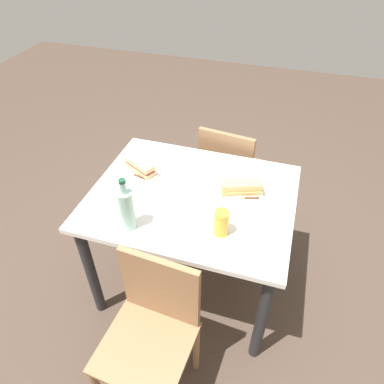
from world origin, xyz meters
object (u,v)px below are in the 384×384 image
(chair_far, at_px, (153,326))
(beer_glass, at_px, (221,223))
(plate_far, at_px, (241,193))
(water_bottle, at_px, (127,209))
(knife_near, at_px, (135,175))
(baguette_sandwich_far, at_px, (241,187))
(plate_near, at_px, (140,172))
(dining_table, at_px, (192,210))
(knife_far, at_px, (245,198))
(baguette_sandwich_near, at_px, (140,166))
(chair_near, at_px, (228,171))

(chair_far, distance_m, beer_glass, 0.57)
(plate_far, distance_m, water_bottle, 0.63)
(knife_near, height_order, water_bottle, water_bottle)
(plate_far, distance_m, baguette_sandwich_far, 0.04)
(water_bottle, height_order, beer_glass, water_bottle)
(plate_near, distance_m, beer_glass, 0.65)
(dining_table, height_order, knife_far, knife_far)
(baguette_sandwich_far, bearing_deg, water_bottle, 39.87)
(dining_table, xyz_separation_m, baguette_sandwich_near, (0.35, -0.10, 0.17))
(knife_near, bearing_deg, water_bottle, 110.39)
(baguette_sandwich_near, bearing_deg, beer_glass, 149.91)
(chair_near, distance_m, knife_near, 0.79)
(chair_near, bearing_deg, beer_glass, 98.95)
(plate_near, bearing_deg, chair_far, 115.79)
(chair_near, bearing_deg, plate_near, 51.28)
(baguette_sandwich_far, bearing_deg, knife_near, 3.00)
(chair_far, relative_size, beer_glass, 6.23)
(plate_near, distance_m, knife_near, 0.05)
(dining_table, distance_m, knife_near, 0.39)
(knife_far, bearing_deg, plate_near, -5.82)
(chair_near, relative_size, knife_near, 4.80)
(knife_far, distance_m, beer_glass, 0.27)
(baguette_sandwich_near, xyz_separation_m, beer_glass, (-0.56, 0.33, 0.02))
(water_bottle, bearing_deg, chair_near, -107.81)
(dining_table, bearing_deg, plate_far, -161.87)
(chair_near, height_order, knife_near, chair_near)
(chair_near, xyz_separation_m, plate_far, (-0.17, 0.55, 0.29))
(baguette_sandwich_near, xyz_separation_m, plate_far, (-0.60, 0.02, -0.04))
(plate_near, relative_size, beer_glass, 1.73)
(knife_far, bearing_deg, water_bottle, 34.82)
(plate_far, bearing_deg, plate_near, -1.70)
(plate_near, xyz_separation_m, baguette_sandwich_near, (-0.00, 0.00, 0.04))
(knife_near, bearing_deg, chair_far, 118.30)
(knife_near, xyz_separation_m, knife_far, (-0.64, 0.01, 0.00))
(chair_near, distance_m, water_bottle, 1.07)
(baguette_sandwich_near, height_order, water_bottle, water_bottle)
(water_bottle, bearing_deg, plate_near, -73.59)
(knife_far, bearing_deg, knife_near, -1.27)
(baguette_sandwich_near, distance_m, water_bottle, 0.44)
(water_bottle, bearing_deg, knife_far, -145.18)
(chair_near, relative_size, beer_glass, 6.23)
(baguette_sandwich_far, height_order, water_bottle, water_bottle)
(dining_table, height_order, baguette_sandwich_far, baguette_sandwich_far)
(knife_near, relative_size, water_bottle, 0.60)
(dining_table, height_order, plate_near, plate_near)
(knife_far, distance_m, water_bottle, 0.62)
(plate_near, height_order, water_bottle, water_bottle)
(plate_near, xyz_separation_m, knife_far, (-0.63, 0.06, 0.01))
(baguette_sandwich_far, bearing_deg, baguette_sandwich_near, -1.70)
(knife_far, relative_size, water_bottle, 0.60)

